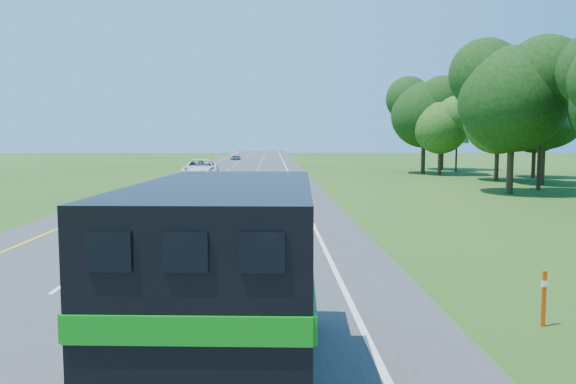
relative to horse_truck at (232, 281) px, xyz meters
name	(u,v)px	position (x,y,z in m)	size (l,w,h in m)	color
road	(234,179)	(-3.08, 46.05, -1.75)	(15.00, 260.00, 0.04)	#38383A
lane_markings	(234,178)	(-3.08, 46.05, -1.73)	(11.15, 260.00, 0.01)	yellow
horse_truck	(232,281)	(0.00, 0.00, 0.00)	(2.65, 7.43, 3.24)	black
white_suv	(201,169)	(-6.18, 44.95, -0.76)	(3.21, 6.97, 1.94)	silver
far_car	(235,155)	(-6.29, 95.82, -0.95)	(1.84, 4.57, 1.56)	#B2B2B9
delineator	(544,297)	(6.19, 3.00, -1.15)	(0.10, 0.05, 1.17)	#D53D0B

